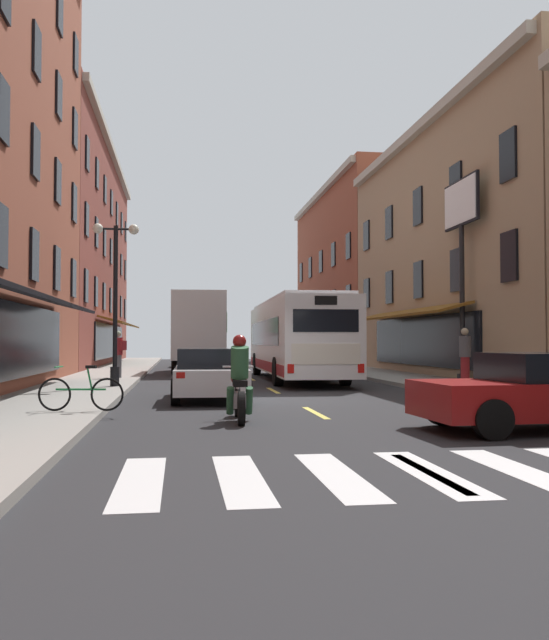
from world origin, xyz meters
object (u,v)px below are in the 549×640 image
transit_bus (296,338)px  pedestrian_near (118,353)px  box_truck (200,333)px  pedestrian_mid (465,355)px  billboard_sign (461,227)px  sedan_mid (210,374)px  bicycle_near (81,393)px  motorcycle_rider (239,384)px  sedan_near (192,354)px  street_lamp_twin (115,296)px

transit_bus → pedestrian_near: (-6.90, -0.02, -0.56)m
box_truck → pedestrian_mid: (8.20, -11.83, -0.85)m
billboard_sign → sedan_mid: (-9.14, -4.88, -4.91)m
bicycle_near → pedestrian_near: bearing=91.8°
pedestrian_near → pedestrian_mid: 12.77m
transit_bus → bicycle_near: 13.95m
motorcycle_rider → pedestrian_mid: bearing=43.6°
sedan_mid → pedestrian_mid: bearing=19.5°
motorcycle_rider → billboard_sign: bearing=47.4°
billboard_sign → pedestrian_near: billboard_sign is taller
box_truck → pedestrian_mid: 14.42m
bicycle_near → transit_bus: bearing=62.1°
sedan_mid → bicycle_near: size_ratio=2.57×
transit_bus → sedan_near: size_ratio=2.54×
sedan_mid → box_truck: bearing=89.4°
motorcycle_rider → street_lamp_twin: (-3.14, 8.36, 2.24)m
box_truck → pedestrian_mid: size_ratio=4.11×
sedan_mid → bicycle_near: (-2.74, -3.73, -0.18)m
sedan_mid → street_lamp_twin: bearing=127.1°
box_truck → street_lamp_twin: bearing=-104.9°
transit_bus → street_lamp_twin: (-6.57, -4.87, 1.30)m
pedestrian_mid → pedestrian_near: bearing=-130.2°
sedan_mid → motorcycle_rider: bearing=-85.7°
pedestrian_near → pedestrian_mid: (11.48, -5.58, -0.01)m
billboard_sign → pedestrian_mid: 4.97m
pedestrian_mid → street_lamp_twin: street_lamp_twin is taller
box_truck → street_lamp_twin: size_ratio=1.48×
transit_bus → motorcycle_rider: size_ratio=5.86×
box_truck → motorcycle_rider: size_ratio=3.62×
box_truck → sedan_near: bearing=91.4°
transit_bus → motorcycle_rider: transit_bus is taller
billboard_sign → sedan_mid: 11.47m
bicycle_near → street_lamp_twin: bearing=90.4°
sedan_mid → street_lamp_twin: size_ratio=0.86×
bicycle_near → pedestrian_mid: pedestrian_mid is taller
sedan_near → pedestrian_near: (-3.07, -14.85, 0.36)m
transit_bus → sedan_mid: 9.40m
sedan_mid → pedestrian_near: 9.10m
sedan_mid → street_lamp_twin: 5.14m
pedestrian_near → pedestrian_mid: bearing=-81.3°
billboard_sign → motorcycle_rider: 13.88m
sedan_near → street_lamp_twin: bearing=-97.9°
billboard_sign → motorcycle_rider: size_ratio=3.47×
pedestrian_near → pedestrian_mid: pedestrian_mid is taller
sedan_near → bicycle_near: bearing=-95.7°
box_truck → motorcycle_rider: bearing=-89.4°
billboard_sign → sedan_mid: bearing=-151.9°
street_lamp_twin → transit_bus: bearing=36.6°
motorcycle_rider → bicycle_near: size_ratio=1.22×
motorcycle_rider → pedestrian_near: 13.67m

